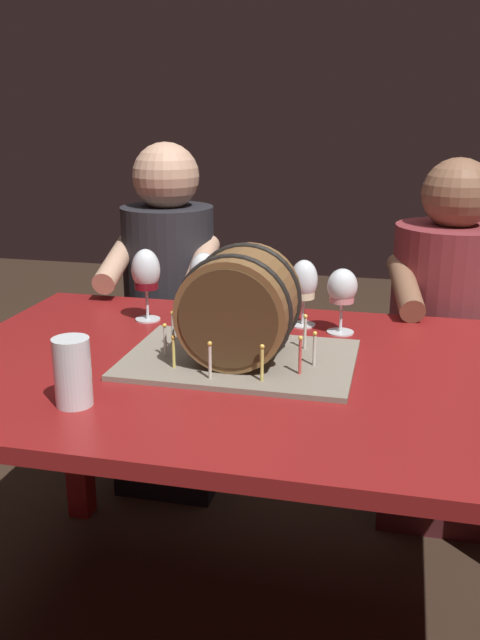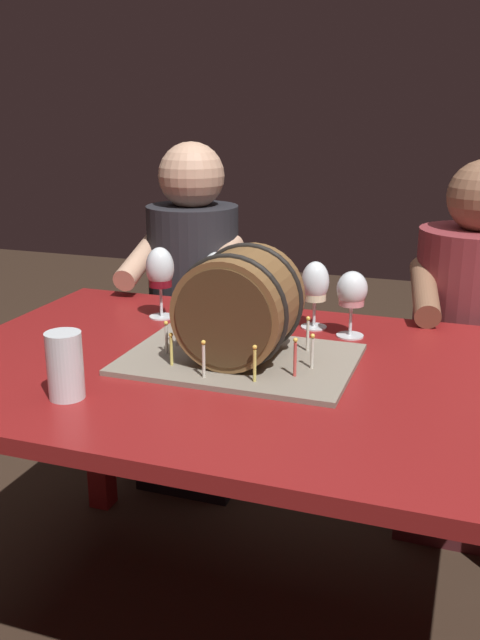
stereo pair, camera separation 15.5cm
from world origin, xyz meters
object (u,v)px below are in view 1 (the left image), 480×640
(wine_glass_rose, at_px, (342,289))
(beer_pint, at_px, (73,374))
(dining_table, at_px, (257,406))
(wine_glass_amber, at_px, (204,276))
(wine_glass_red, at_px, (146,273))
(person_seated_left, at_px, (171,339))
(person_seated_right, at_px, (443,359))
(barrel_cake, at_px, (240,312))
(wine_glass_white, at_px, (304,283))

(wine_glass_rose, relative_size, beer_pint, 1.24)
(wine_glass_rose, bearing_deg, dining_table, -119.85)
(wine_glass_amber, bearing_deg, wine_glass_red, -169.49)
(person_seated_left, xyz_separation_m, person_seated_right, (0.90, 0.00, 0.00))
(barrel_cake, height_order, wine_glass_amber, barrel_cake)
(wine_glass_rose, bearing_deg, barrel_cake, -127.63)
(wine_glass_white, bearing_deg, person_seated_left, 143.23)
(wine_glass_white, xyz_separation_m, wine_glass_rose, (0.10, -0.04, -0.00))
(dining_table, distance_m, wine_glass_rose, 0.39)
(wine_glass_amber, distance_m, beer_pint, 0.60)
(barrel_cake, height_order, beer_pint, barrel_cake)
(barrel_cake, relative_size, wine_glass_rose, 3.06)
(barrel_cake, distance_m, wine_glass_white, 0.32)
(person_seated_right, bearing_deg, wine_glass_rose, -124.63)
(person_seated_right, bearing_deg, wine_glass_red, -152.29)
(wine_glass_rose, bearing_deg, person_seated_left, 145.53)
(wine_glass_amber, bearing_deg, wine_glass_rose, -3.16)
(dining_table, xyz_separation_m, beer_pint, (-0.30, -0.29, 0.16))
(wine_glass_rose, relative_size, person_seated_left, 0.14)
(person_seated_right, bearing_deg, dining_table, -122.78)
(dining_table, xyz_separation_m, barrel_cake, (-0.04, 0.02, 0.22))
(wine_glass_red, relative_size, wine_glass_rose, 1.16)
(barrel_cake, bearing_deg, person_seated_right, 54.18)
(wine_glass_rose, distance_m, person_seated_right, 0.60)
(barrel_cake, bearing_deg, beer_pint, -130.30)
(wine_glass_white, height_order, person_seated_right, person_seated_right)
(wine_glass_amber, height_order, beer_pint, wine_glass_amber)
(wine_glass_red, distance_m, beer_pint, 0.57)
(wine_glass_red, bearing_deg, person_seated_right, 27.71)
(wine_glass_white, xyz_separation_m, beer_pint, (-0.36, -0.61, -0.05))
(wine_glass_white, distance_m, person_seated_right, 0.63)
(wine_glass_white, relative_size, wine_glass_rose, 1.05)
(dining_table, xyz_separation_m, person_seated_right, (0.45, 0.70, -0.10))
(beer_pint, distance_m, person_seated_right, 1.27)
(barrel_cake, xyz_separation_m, person_seated_left, (-0.41, 0.68, -0.32))
(wine_glass_red, bearing_deg, wine_glass_rose, 0.88)
(wine_glass_red, xyz_separation_m, beer_pint, (0.06, -0.56, -0.07))
(wine_glass_white, relative_size, person_seated_left, 0.15)
(barrel_cake, relative_size, beer_pint, 3.78)
(barrel_cake, height_order, wine_glass_white, barrel_cake)
(wine_glass_amber, bearing_deg, beer_pint, -98.99)
(wine_glass_white, height_order, beer_pint, wine_glass_white)
(wine_glass_red, xyz_separation_m, person_seated_left, (-0.09, 0.43, -0.34))
(beer_pint, bearing_deg, dining_table, 43.83)
(wine_glass_rose, xyz_separation_m, beer_pint, (-0.46, -0.57, -0.05))
(beer_pint, bearing_deg, wine_glass_amber, 81.01)
(beer_pint, bearing_deg, wine_glass_rose, 50.91)
(wine_glass_white, height_order, person_seated_left, person_seated_left)
(person_seated_right, bearing_deg, person_seated_left, -179.98)
(wine_glass_red, bearing_deg, barrel_cake, -38.69)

